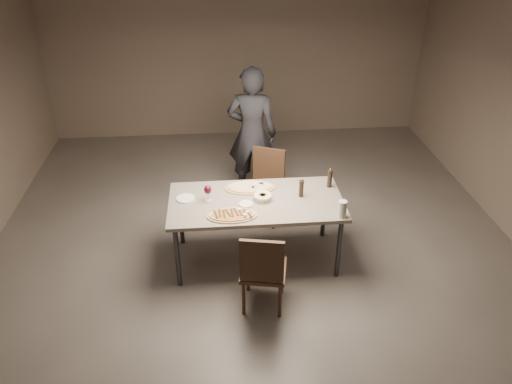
{
  "coord_description": "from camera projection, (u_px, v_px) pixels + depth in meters",
  "views": [
    {
      "loc": [
        -0.39,
        -4.39,
        3.43
      ],
      "look_at": [
        0.0,
        0.0,
        0.85
      ],
      "focal_mm": 35.0,
      "sensor_mm": 36.0,
      "label": 1
    }
  ],
  "objects": [
    {
      "name": "bread_basket",
      "position": [
        263.0,
        196.0,
        5.14
      ],
      "size": [
        0.19,
        0.19,
        0.07
      ],
      "rotation": [
        0.0,
        0.0,
        0.32
      ],
      "color": "beige",
      "rests_on": "dining_table"
    },
    {
      "name": "chair_far",
      "position": [
        266.0,
        181.0,
        6.04
      ],
      "size": [
        0.55,
        0.55,
        0.88
      ],
      "rotation": [
        0.0,
        0.0,
        2.74
      ],
      "color": "#3A2518",
      "rests_on": "ground"
    },
    {
      "name": "zucchini_pizza",
      "position": [
        232.0,
        215.0,
        4.88
      ],
      "size": [
        0.5,
        0.28,
        0.05
      ],
      "rotation": [
        0.0,
        0.0,
        -0.43
      ],
      "color": "tan",
      "rests_on": "dining_table"
    },
    {
      "name": "chair_near",
      "position": [
        263.0,
        269.0,
        4.6
      ],
      "size": [
        0.49,
        0.49,
        0.88
      ],
      "rotation": [
        0.0,
        0.0,
        -0.19
      ],
      "color": "#3A2518",
      "rests_on": "ground"
    },
    {
      "name": "wine_glass",
      "position": [
        208.0,
        190.0,
        5.09
      ],
      "size": [
        0.08,
        0.08,
        0.18
      ],
      "rotation": [
        0.0,
        0.0,
        -0.07
      ],
      "color": "silver",
      "rests_on": "dining_table"
    },
    {
      "name": "dining_table",
      "position": [
        256.0,
        205.0,
        5.18
      ],
      "size": [
        1.8,
        0.9,
        0.75
      ],
      "color": "gray",
      "rests_on": "ground"
    },
    {
      "name": "side_plate",
      "position": [
        186.0,
        198.0,
        5.17
      ],
      "size": [
        0.19,
        0.19,
        0.01
      ],
      "rotation": [
        0.0,
        0.0,
        -0.09
      ],
      "color": "white",
      "rests_on": "dining_table"
    },
    {
      "name": "diner",
      "position": [
        252.0,
        134.0,
        6.33
      ],
      "size": [
        0.71,
        0.55,
        1.74
      ],
      "primitive_type": "imported",
      "rotation": [
        0.0,
        0.0,
        2.91
      ],
      "color": "black",
      "rests_on": "ground"
    },
    {
      "name": "room",
      "position": [
        256.0,
        143.0,
        4.82
      ],
      "size": [
        7.0,
        7.0,
        7.0
      ],
      "color": "#635C55",
      "rests_on": "ground"
    },
    {
      "name": "carafe",
      "position": [
        342.0,
        209.0,
        4.84
      ],
      "size": [
        0.08,
        0.08,
        0.18
      ],
      "rotation": [
        0.0,
        0.0,
        0.08
      ],
      "color": "silver",
      "rests_on": "dining_table"
    },
    {
      "name": "ham_pizza",
      "position": [
        250.0,
        187.0,
        5.36
      ],
      "size": [
        0.54,
        0.3,
        0.04
      ],
      "rotation": [
        0.0,
        0.0,
        -0.06
      ],
      "color": "tan",
      "rests_on": "dining_table"
    },
    {
      "name": "oil_dish",
      "position": [
        246.0,
        204.0,
        5.07
      ],
      "size": [
        0.14,
        0.14,
        0.02
      ],
      "rotation": [
        0.0,
        0.0,
        0.17
      ],
      "color": "white",
      "rests_on": "dining_table"
    },
    {
      "name": "pepper_mill_right",
      "position": [
        330.0,
        178.0,
        5.35
      ],
      "size": [
        0.06,
        0.06,
        0.22
      ],
      "rotation": [
        0.0,
        0.0,
        0.14
      ],
      "color": "black",
      "rests_on": "dining_table"
    },
    {
      "name": "pepper_mill_left",
      "position": [
        301.0,
        188.0,
        5.17
      ],
      "size": [
        0.05,
        0.05,
        0.21
      ],
      "rotation": [
        0.0,
        0.0,
        -0.09
      ],
      "color": "black",
      "rests_on": "dining_table"
    }
  ]
}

